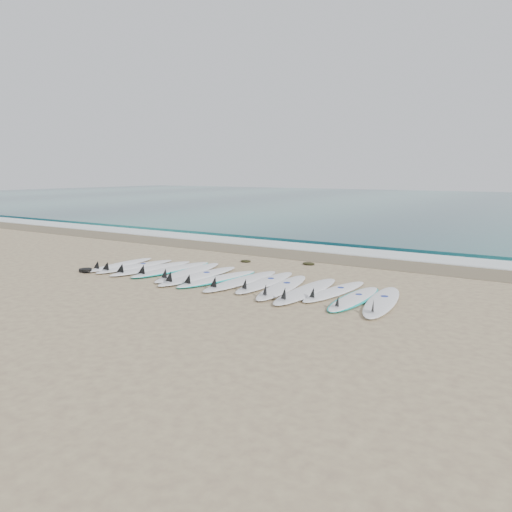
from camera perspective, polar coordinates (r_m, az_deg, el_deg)
The scene contains 22 objects.
ground at distance 11.72m, azimuth -2.58°, elevation -2.83°, with size 120.00×120.00×0.00m, color #9B8664.
ocean at distance 42.41m, azimuth 23.94°, elevation 5.39°, with size 120.00×55.00×0.03m, color #1A585C.
wet_sand_band at distance 15.18m, azimuth 6.43°, elevation 0.00°, with size 120.00×1.80×0.01m, color brown.
foam_band at distance 16.43m, azimuth 8.62°, elevation 0.73°, with size 120.00×1.40×0.04m, color silver.
wave_crest at distance 17.79m, azimuth 10.62°, elevation 1.45°, with size 120.00×1.00×0.10m, color #1A585C.
surfboard_0 at distance 13.94m, azimuth -15.30°, elevation -0.95°, with size 0.64×2.39×0.30m.
surfboard_1 at distance 13.58m, azimuth -13.79°, elevation -1.15°, with size 0.78×2.50×0.31m.
surfboard_2 at distance 13.19m, azimuth -12.03°, elevation -1.38°, with size 0.84×2.64×0.33m.
surfboard_3 at distance 12.97m, azimuth -9.70°, elevation -1.52°, with size 0.85×2.67×0.33m.
surfboard_4 at distance 12.50m, azimuth -7.85°, elevation -1.85°, with size 0.91×2.80×0.35m.
surfboard_5 at distance 12.03m, azimuth -6.74°, elevation -2.27°, with size 0.65×2.76×0.35m.
surfboard_6 at distance 11.72m, azimuth -4.50°, elevation -2.62°, with size 0.98×2.55×0.32m.
surfboard_7 at distance 11.41m, azimuth -1.84°, elevation -2.86°, with size 0.66×2.73×0.35m.
surfboard_8 at distance 11.28m, azimuth 0.96°, elevation -3.02°, with size 0.71×2.61×0.33m.
surfboard_9 at distance 10.81m, azimuth 2.92°, elevation -3.58°, with size 0.94×2.68×0.34m.
surfboard_10 at distance 10.51m, azimuth 5.63°, elevation -3.99°, with size 0.66×2.78×0.35m.
surfboard_11 at distance 10.58m, azimuth 8.85°, elevation -4.02°, with size 0.75×2.41×0.30m.
surfboard_12 at distance 10.09m, azimuth 11.12°, elevation -4.80°, with size 0.58×2.34×0.30m.
surfboard_13 at distance 9.92m, azimuth 14.14°, elevation -5.07°, with size 0.95×2.66×0.33m.
seaweed_near at distance 14.10m, azimuth -1.19°, elevation -0.58°, with size 0.32×0.25×0.06m, color black.
seaweed_far at distance 13.77m, azimuth 6.03°, elevation -0.86°, with size 0.35×0.27×0.07m, color black.
leash_coil at distance 13.41m, azimuth -18.87°, elevation -1.54°, with size 0.46×0.36×0.11m.
Camera 1 is at (6.66, -9.31, 2.52)m, focal length 35.00 mm.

